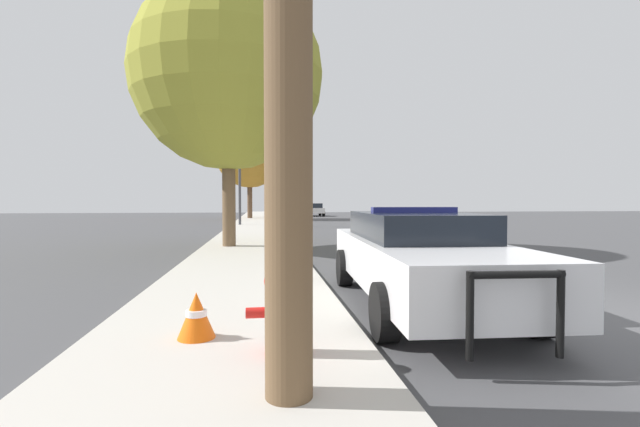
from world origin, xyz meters
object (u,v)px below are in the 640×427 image
(police_car, at_px, (418,255))
(tree_sidewalk_near, at_px, (228,75))
(tree_sidewalk_far, at_px, (250,154))
(traffic_cone, at_px, (196,315))
(traffic_light, at_px, (266,169))
(fire_hydrant, at_px, (278,307))
(car_background_distant, at_px, (314,209))

(police_car, height_order, tree_sidewalk_near, tree_sidewalk_near)
(tree_sidewalk_far, distance_m, traffic_cone, 32.97)
(traffic_light, xyz_separation_m, traffic_cone, (-0.97, -22.11, -3.22))
(fire_hydrant, height_order, traffic_cone, fire_hydrant)
(traffic_cone, bearing_deg, tree_sidewalk_near, 92.14)
(tree_sidewalk_far, bearing_deg, traffic_cone, -89.47)
(fire_hydrant, xyz_separation_m, traffic_cone, (-0.84, 0.57, -0.19))
(traffic_light, distance_m, car_background_distant, 19.00)
(tree_sidewalk_near, distance_m, traffic_cone, 10.76)
(police_car, relative_size, traffic_cone, 11.11)
(tree_sidewalk_far, bearing_deg, traffic_light, -83.07)
(tree_sidewalk_far, height_order, traffic_cone, tree_sidewalk_far)
(traffic_cone, bearing_deg, police_car, 27.67)
(traffic_light, relative_size, car_background_distant, 1.11)
(tree_sidewalk_near, bearing_deg, tree_sidewalk_far, 89.88)
(police_car, bearing_deg, traffic_light, -81.23)
(police_car, distance_m, fire_hydrant, 3.09)
(traffic_light, relative_size, tree_sidewalk_far, 0.58)
(tree_sidewalk_far, bearing_deg, tree_sidewalk_near, -90.12)
(car_background_distant, distance_m, traffic_cone, 40.63)
(fire_hydrant, distance_m, tree_sidewalk_near, 11.23)
(police_car, relative_size, fire_hydrant, 6.55)
(tree_sidewalk_near, xyz_separation_m, traffic_cone, (0.35, -9.40, -5.22))
(traffic_light, height_order, car_background_distant, traffic_light)
(fire_hydrant, height_order, car_background_distant, car_background_distant)
(police_car, xyz_separation_m, car_background_distant, (3.15, 38.56, -0.04))
(car_background_distant, relative_size, traffic_cone, 9.06)
(car_background_distant, xyz_separation_m, tree_sidewalk_far, (-6.49, -7.61, 4.90))
(traffic_cone, bearing_deg, fire_hydrant, -34.28)
(tree_sidewalk_near, distance_m, tree_sidewalk_far, 23.15)
(fire_hydrant, relative_size, car_background_distant, 0.19)
(traffic_light, relative_size, tree_sidewalk_near, 0.57)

